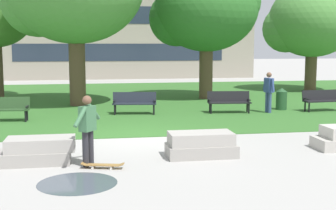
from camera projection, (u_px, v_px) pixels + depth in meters
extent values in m
plane|color=#A3A09B|center=(140.00, 138.00, 14.65)|extent=(140.00, 140.00, 0.00)
cube|color=#336628|center=(120.00, 100.00, 24.43)|extent=(40.00, 20.00, 0.02)
cube|color=#9E9991|center=(33.00, 157.00, 11.48)|extent=(1.80, 0.90, 0.32)
cube|color=#A6A098|center=(41.00, 144.00, 11.47)|extent=(1.66, 0.83, 0.32)
cube|color=#9E9991|center=(201.00, 150.00, 12.19)|extent=(1.80, 0.90, 0.32)
cube|color=#A6A098|center=(201.00, 138.00, 12.15)|extent=(1.66, 0.83, 0.32)
cylinder|color=#28282D|center=(91.00, 148.00, 11.30)|extent=(0.15, 0.15, 0.86)
cylinder|color=#28282D|center=(86.00, 149.00, 11.12)|extent=(0.15, 0.15, 0.86)
cube|color=#3D7047|center=(87.00, 118.00, 11.12)|extent=(0.43, 0.46, 0.60)
cylinder|color=#3D7047|center=(94.00, 111.00, 11.52)|extent=(0.36, 0.43, 0.46)
cylinder|color=#3D7047|center=(80.00, 117.00, 10.68)|extent=(0.36, 0.43, 0.46)
sphere|color=brown|center=(87.00, 100.00, 11.06)|extent=(0.22, 0.22, 0.22)
cube|color=olive|center=(103.00, 165.00, 11.03)|extent=(0.82, 0.39, 0.02)
cube|color=olive|center=(121.00, 164.00, 10.99)|extent=(0.16, 0.22, 0.06)
cube|color=olive|center=(84.00, 164.00, 11.06)|extent=(0.16, 0.22, 0.06)
cylinder|color=silver|center=(113.00, 166.00, 11.13)|extent=(0.06, 0.04, 0.06)
cylinder|color=silver|center=(111.00, 169.00, 10.91)|extent=(0.06, 0.04, 0.06)
cylinder|color=silver|center=(95.00, 166.00, 11.16)|extent=(0.06, 0.04, 0.06)
cylinder|color=silver|center=(92.00, 168.00, 10.95)|extent=(0.06, 0.04, 0.06)
cylinder|color=#47515B|center=(77.00, 183.00, 9.87)|extent=(1.69, 1.69, 0.01)
cube|color=#1E232D|center=(134.00, 104.00, 19.26)|extent=(1.84, 0.68, 0.05)
cube|color=#1E232D|center=(135.00, 98.00, 19.48)|extent=(1.80, 0.36, 0.46)
cube|color=black|center=(114.00, 101.00, 19.22)|extent=(0.11, 0.40, 0.04)
cube|color=black|center=(155.00, 101.00, 19.27)|extent=(0.11, 0.40, 0.04)
cylinder|color=black|center=(115.00, 110.00, 19.10)|extent=(0.07, 0.07, 0.41)
cylinder|color=black|center=(154.00, 110.00, 19.16)|extent=(0.07, 0.07, 0.41)
cylinder|color=black|center=(115.00, 109.00, 19.42)|extent=(0.07, 0.07, 0.41)
cylinder|color=black|center=(154.00, 109.00, 19.47)|extent=(0.07, 0.07, 0.41)
cube|color=black|center=(324.00, 101.00, 20.15)|extent=(1.83, 0.60, 0.05)
cube|color=black|center=(321.00, 95.00, 20.36)|extent=(1.80, 0.29, 0.46)
cube|color=black|center=(307.00, 99.00, 19.92)|extent=(0.10, 0.40, 0.04)
cylinder|color=black|center=(309.00, 108.00, 19.82)|extent=(0.07, 0.07, 0.41)
cylinder|color=black|center=(305.00, 107.00, 20.13)|extent=(0.07, 0.07, 0.41)
cube|color=black|center=(229.00, 103.00, 19.62)|extent=(1.84, 0.63, 0.05)
cube|color=black|center=(228.00, 97.00, 19.83)|extent=(1.80, 0.31, 0.46)
cube|color=black|center=(210.00, 100.00, 19.55)|extent=(0.10, 0.40, 0.04)
cube|color=black|center=(249.00, 100.00, 19.65)|extent=(0.10, 0.40, 0.04)
cylinder|color=black|center=(211.00, 109.00, 19.44)|extent=(0.07, 0.07, 0.41)
cylinder|color=black|center=(249.00, 108.00, 19.54)|extent=(0.07, 0.07, 0.41)
cylinder|color=black|center=(210.00, 108.00, 19.76)|extent=(0.07, 0.07, 0.41)
cylinder|color=black|center=(247.00, 107.00, 19.85)|extent=(0.07, 0.07, 0.41)
cube|color=#284723|center=(4.00, 110.00, 17.47)|extent=(1.82, 0.55, 0.05)
cube|color=#284723|center=(5.00, 103.00, 17.69)|extent=(1.80, 0.23, 0.46)
cube|color=black|center=(27.00, 106.00, 17.54)|extent=(0.08, 0.40, 0.04)
cylinder|color=black|center=(26.00, 116.00, 17.43)|extent=(0.07, 0.07, 0.41)
cylinder|color=black|center=(27.00, 115.00, 17.74)|extent=(0.07, 0.07, 0.41)
sphere|color=#42752D|center=(13.00, 10.00, 24.34)|extent=(2.01, 2.01, 2.01)
cylinder|color=brown|center=(77.00, 65.00, 21.91)|extent=(0.76, 0.76, 3.83)
cylinder|color=brown|center=(311.00, 67.00, 28.90)|extent=(0.71, 0.71, 2.87)
ellipsoid|color=#4C893D|center=(313.00, 20.00, 28.52)|extent=(5.33, 5.33, 4.53)
sphere|color=#4C893D|center=(286.00, 29.00, 28.86)|extent=(2.93, 2.93, 2.93)
cylinder|color=brown|center=(206.00, 68.00, 24.69)|extent=(0.71, 0.71, 3.28)
ellipsoid|color=#2D6B28|center=(207.00, 7.00, 24.28)|extent=(5.38, 5.38, 4.57)
sphere|color=#2D6B28|center=(177.00, 18.00, 24.64)|extent=(2.96, 2.96, 2.96)
sphere|color=#2D6B28|center=(235.00, 2.00, 23.94)|extent=(2.69, 2.69, 2.69)
cylinder|color=#234C28|center=(281.00, 101.00, 20.65)|extent=(0.48, 0.48, 0.80)
cone|color=#234C28|center=(282.00, 90.00, 20.59)|extent=(0.49, 0.49, 0.16)
cylinder|color=#384C7A|center=(267.00, 102.00, 19.85)|extent=(0.15, 0.15, 0.86)
cylinder|color=#384C7A|center=(270.00, 103.00, 19.67)|extent=(0.15, 0.15, 0.86)
cube|color=#334784|center=(269.00, 85.00, 19.66)|extent=(0.32, 0.44, 0.60)
cylinder|color=#334784|center=(265.00, 84.00, 19.96)|extent=(0.14, 0.23, 0.56)
cylinder|color=#334784|center=(273.00, 85.00, 19.37)|extent=(0.14, 0.23, 0.56)
sphere|color=brown|center=(269.00, 75.00, 19.61)|extent=(0.22, 0.22, 0.22)
cube|color=#232D3D|center=(121.00, 52.00, 37.98)|extent=(17.02, 0.03, 1.40)
cube|color=#232D3D|center=(120.00, 15.00, 37.59)|extent=(17.02, 0.03, 1.40)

